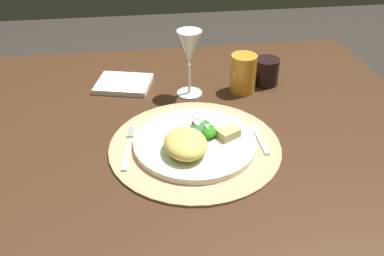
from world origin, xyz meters
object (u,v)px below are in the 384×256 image
Objects in this scene: spoon at (257,134)px; amber_tumbler at (243,73)px; napkin at (124,84)px; wine_glass at (189,50)px; dining_table at (163,178)px; dinner_plate at (195,143)px; fork at (128,149)px; dark_tumbler at (266,72)px.

amber_tumbler is (0.02, 0.23, 0.04)m from spoon.
amber_tumbler reaches higher than napkin.
spoon is 0.29m from wine_glass.
napkin is at bearing 113.00° from dining_table.
wine_glass reaches higher than spoon.
dinner_plate is 0.15m from spoon.
amber_tumbler is (0.24, 0.14, 0.23)m from dining_table.
napkin is (-0.01, 0.32, -0.00)m from fork.
amber_tumbler reaches higher than dark_tumbler.
wine_glass reaches higher than dining_table.
wine_glass is at bearing 56.41° from dining_table.
dinner_plate is 0.30m from amber_tumbler.
amber_tumbler is at bearing 85.57° from spoon.
spoon is at bearing 7.90° from dinner_plate.
fork is 1.14× the size of napkin.
dinner_plate reaches higher than fork.
dark_tumbler reaches higher than dinner_plate.
fork is 0.32m from napkin.
spoon is 1.61× the size of dark_tumbler.
spoon is at bearing 3.48° from fork.
fork is 2.24× the size of dark_tumbler.
napkin is (-0.16, 0.32, -0.01)m from dinner_plate.
dark_tumbler is at bearing 7.97° from wine_glass.
wine_glass is 0.24m from dark_tumbler.
spoon is at bearing -94.43° from amber_tumbler.
dining_table is 0.23m from dinner_plate.
dinner_plate is 0.28m from wine_glass.
fork is at bearing -176.52° from spoon.
dining_table is at bearing -67.00° from napkin.
napkin reaches higher than fork.
amber_tumbler reaches higher than dinner_plate.
dark_tumbler is (0.32, 0.17, 0.22)m from dining_table.
dining_table is 0.29m from napkin.
napkin is at bearing 167.75° from amber_tumbler.
dining_table is 0.36m from amber_tumbler.
fork reaches higher than dining_table.
spoon is at bearing -60.46° from wine_glass.
dining_table is 17.53× the size of dark_tumbler.
napkin is 0.34m from amber_tumbler.
napkin is at bearing 174.64° from dark_tumbler.
dinner_plate is 1.63× the size of fork.
dinner_plate is 0.36m from napkin.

